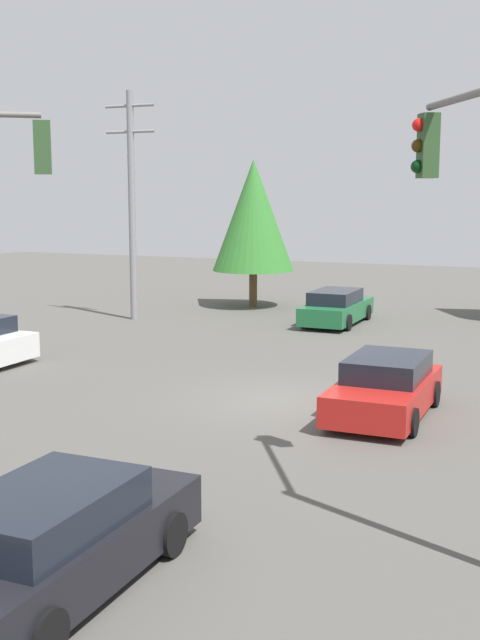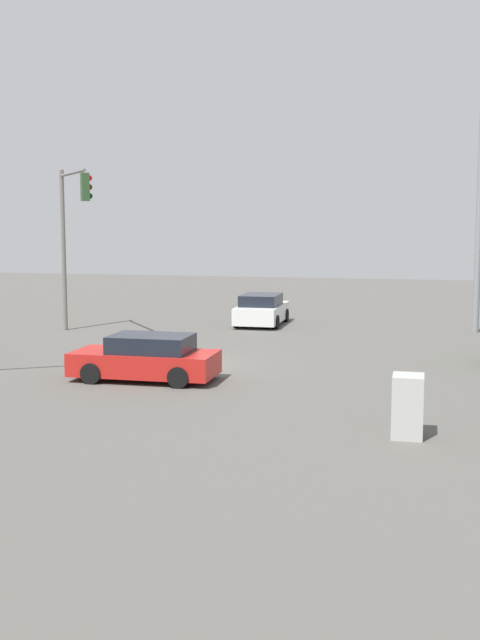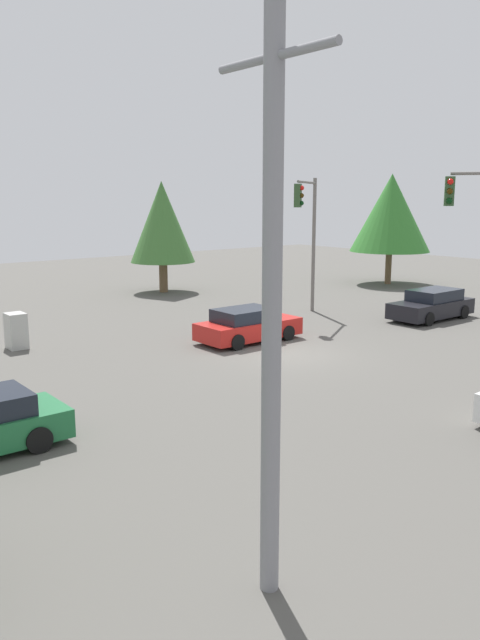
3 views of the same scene
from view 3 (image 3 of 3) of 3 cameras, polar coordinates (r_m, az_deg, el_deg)
ground_plane at (r=23.49m, az=4.07°, el=-3.12°), size 80.00×80.00×0.00m
sedan_red at (r=25.36m, az=0.71°, el=-0.50°), size 2.01×4.31×1.37m
sedan_dark at (r=31.39m, az=17.14°, el=1.32°), size 1.96×4.66×1.44m
traffic_signal_cross at (r=30.81m, az=6.26°, el=8.82°), size 2.05×3.14×6.74m
utility_pole_tall at (r=8.49m, az=2.97°, el=4.90°), size 2.20×0.28×9.13m
electrical_cabinet at (r=25.63m, az=-19.79°, el=-0.94°), size 0.81×0.68×1.40m
tree_corner at (r=43.38m, az=13.62°, el=9.49°), size 5.31×5.31×7.34m
tree_behind at (r=38.78m, az=-7.13°, el=8.86°), size 3.96×3.96×6.77m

